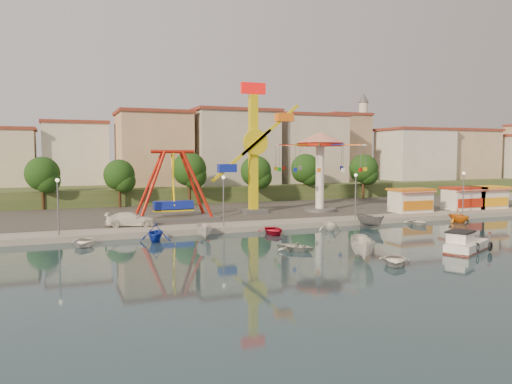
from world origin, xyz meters
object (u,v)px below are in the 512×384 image
wave_swinger (320,154)px  van (131,219)px  kamikaze_tower (257,152)px  pirate_ship_ride (173,186)px  cabin_motorboat (466,245)px  rowboat_a (296,247)px  skiff (363,247)px

wave_swinger → van: bearing=-168.7°
kamikaze_tower → van: size_ratio=3.27×
pirate_ship_ride → kamikaze_tower: bearing=10.7°
pirate_ship_ride → cabin_motorboat: pirate_ship_ride is taller
pirate_ship_ride → kamikaze_tower: size_ratio=0.61×
cabin_motorboat → pirate_ship_ride: bearing=99.7°
wave_swinger → cabin_motorboat: size_ratio=2.04×
rowboat_a → wave_swinger: bearing=18.3°
cabin_motorboat → rowboat_a: 14.14m
van → wave_swinger: bearing=-68.3°
wave_swinger → van: (-25.00, -5.01, -6.86)m
wave_swinger → cabin_motorboat: (-0.39, -25.90, -7.69)m
van → pirate_ship_ride: bearing=-41.5°
skiff → pirate_ship_ride: bearing=137.8°
kamikaze_tower → van: kamikaze_tower is taller
pirate_ship_ride → kamikaze_tower: (11.25, 2.12, 4.03)m
cabin_motorboat → skiff: skiff is taller
rowboat_a → pirate_ship_ride: bearing=68.9°
kamikaze_tower → rowboat_a: kamikaze_tower is taller
pirate_ship_ride → cabin_motorboat: bearing=-52.6°
kamikaze_tower → wave_swinger: size_ratio=1.42×
pirate_ship_ride → rowboat_a: pirate_ship_ride is taller
pirate_ship_ride → rowboat_a: bearing=-72.7°
pirate_ship_ride → cabin_motorboat: (19.22, -25.11, -3.89)m
wave_swinger → skiff: size_ratio=2.52×
rowboat_a → van: (-11.54, 15.50, 1.01)m
kamikaze_tower → cabin_motorboat: kamikaze_tower is taller
van → cabin_motorboat: bearing=-119.9°
skiff → cabin_motorboat: bearing=22.9°
kamikaze_tower → skiff: bearing=-93.7°
pirate_ship_ride → skiff: pirate_ship_ride is taller
wave_swinger → kamikaze_tower: bearing=170.9°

